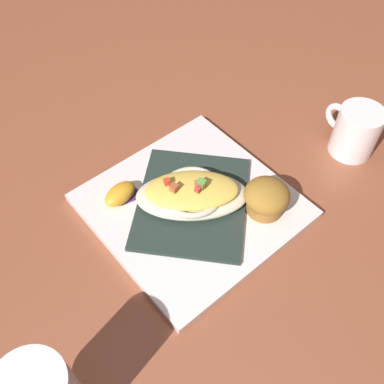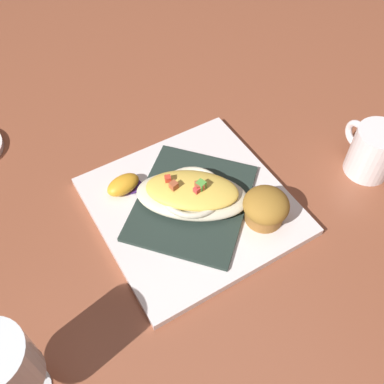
# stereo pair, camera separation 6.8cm
# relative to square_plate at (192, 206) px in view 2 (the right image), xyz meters

# --- Properties ---
(ground_plane) EXTENTS (2.60, 2.60, 0.00)m
(ground_plane) POSITION_rel_square_plate_xyz_m (0.00, 0.00, -0.01)
(ground_plane) COLOR brown
(square_plate) EXTENTS (0.31, 0.31, 0.01)m
(square_plate) POSITION_rel_square_plate_xyz_m (0.00, 0.00, 0.00)
(square_plate) COLOR white
(square_plate) RESTS_ON ground_plane
(folded_napkin) EXTENTS (0.27, 0.27, 0.01)m
(folded_napkin) POSITION_rel_square_plate_xyz_m (0.00, 0.00, 0.01)
(folded_napkin) COLOR #23312B
(folded_napkin) RESTS_ON square_plate
(gratin_dish) EXTENTS (0.19, 0.20, 0.05)m
(gratin_dish) POSITION_rel_square_plate_xyz_m (-0.00, 0.00, 0.03)
(gratin_dish) COLOR beige
(gratin_dish) RESTS_ON folded_napkin
(muffin) EXTENTS (0.07, 0.07, 0.06)m
(muffin) POSITION_rel_square_plate_xyz_m (-0.08, -0.08, 0.04)
(muffin) COLOR #A1692F
(muffin) RESTS_ON square_plate
(orange_garnish) EXTENTS (0.06, 0.07, 0.03)m
(orange_garnish) POSITION_rel_square_plate_xyz_m (0.08, 0.08, 0.02)
(orange_garnish) COLOR #45256D
(orange_garnish) RESTS_ON square_plate
(coffee_mug) EXTENTS (0.11, 0.08, 0.09)m
(coffee_mug) POSITION_rel_square_plate_xyz_m (-0.09, -0.31, 0.03)
(coffee_mug) COLOR white
(coffee_mug) RESTS_ON ground_plane
(stemmed_glass) EXTENTS (0.08, 0.08, 0.14)m
(stemmed_glass) POSITION_rel_square_plate_xyz_m (-0.13, 0.33, 0.09)
(stemmed_glass) COLOR white
(stemmed_glass) RESTS_ON ground_plane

